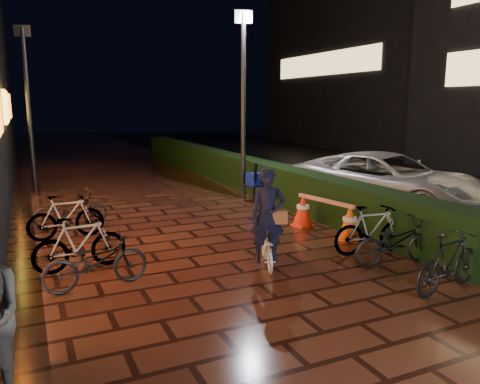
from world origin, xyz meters
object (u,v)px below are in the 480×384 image
van (386,181)px  cyclist (267,231)px  traffic_barrier (325,216)px  cart_assembly (256,181)px

van → cyclist: size_ratio=3.11×
van → traffic_barrier: van is taller
van → traffic_barrier: 3.07m
van → cyclist: cyclist is taller
cyclist → traffic_barrier: 2.51m
cyclist → cart_assembly: bearing=65.4°
traffic_barrier → van: bearing=24.5°
van → cyclist: 5.54m
traffic_barrier → cart_assembly: size_ratio=1.59×
cart_assembly → cyclist: bearing=-114.6°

